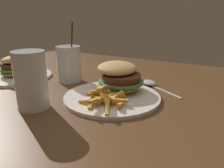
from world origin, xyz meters
name	(u,v)px	position (x,y,z in m)	size (l,w,h in m)	color
dining_table	(64,121)	(0.00, 0.00, 0.67)	(1.29, 1.22, 0.75)	brown
meal_plate_near	(116,85)	(0.09, -0.14, 0.78)	(0.28, 0.28, 0.10)	white
beer_glass	(31,81)	(-0.10, 0.01, 0.82)	(0.08, 0.08, 0.15)	silver
juice_glass	(69,65)	(0.14, 0.08, 0.81)	(0.09, 0.09, 0.21)	silver
spoon	(150,83)	(0.23, -0.20, 0.76)	(0.12, 0.17, 0.02)	silver
meal_plate_far	(16,70)	(0.07, 0.29, 0.78)	(0.27, 0.27, 0.10)	white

